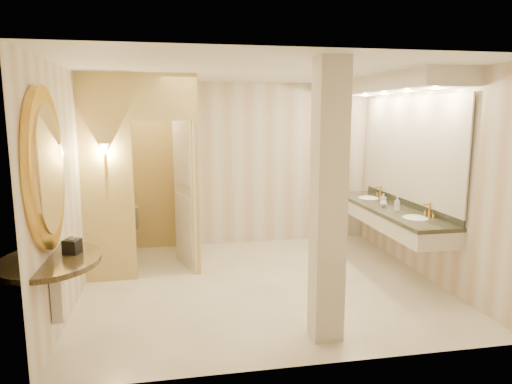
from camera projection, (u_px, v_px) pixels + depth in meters
floor at (261, 284)px, 5.94m from camera, size 4.50×4.50×0.00m
ceiling at (262, 71)px, 5.49m from camera, size 4.50×4.50×0.00m
wall_back at (239, 164)px, 7.66m from camera, size 4.50×0.02×2.70m
wall_front at (308, 216)px, 3.78m from camera, size 4.50×0.02×2.70m
wall_left at (72, 186)px, 5.32m from camera, size 0.02×4.00×2.70m
wall_right at (426, 177)px, 6.12m from camera, size 0.02×4.00×2.70m
toilet_closet at (171, 171)px, 6.45m from camera, size 1.50×1.55×2.70m
wall_sconce at (105, 150)px, 5.73m from camera, size 0.14×0.14×0.42m
vanity at (394, 154)px, 6.41m from camera, size 0.75×2.83×2.09m
console_shelf at (48, 207)px, 4.11m from camera, size 1.13×1.13×2.02m
pillar at (328, 203)px, 4.31m from camera, size 0.29×0.29×2.70m
tissue_box at (72, 246)px, 4.33m from camera, size 0.18×0.18×0.14m
toilet at (119, 227)px, 7.21m from camera, size 0.67×0.91×0.84m
soap_bottle_a at (383, 198)px, 6.76m from camera, size 0.07×0.07×0.15m
soap_bottle_b at (383, 202)px, 6.53m from camera, size 0.10×0.10×0.13m
soap_bottle_c at (397, 204)px, 6.20m from camera, size 0.10×0.10×0.20m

